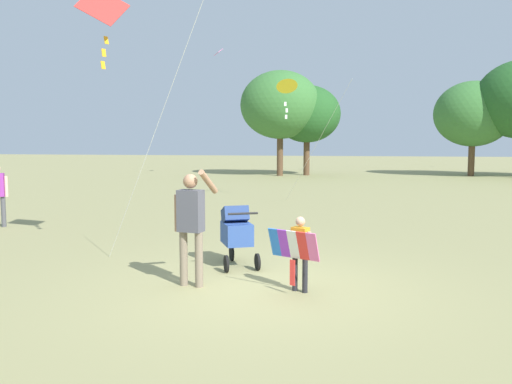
{
  "coord_description": "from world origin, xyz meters",
  "views": [
    {
      "loc": [
        1.22,
        -7.48,
        2.15
      ],
      "look_at": [
        -0.16,
        0.89,
        1.3
      ],
      "focal_mm": 37.44,
      "sensor_mm": 36.0,
      "label": 1
    }
  ],
  "objects": [
    {
      "name": "person_adult_flyer",
      "position": [
        -0.95,
        -0.1,
        0.99
      ],
      "size": [
        0.6,
        0.5,
        1.72
      ],
      "color": "#7F705B",
      "rests_on": "ground"
    },
    {
      "name": "kite_adult_black",
      "position": [
        -2.92,
        1.5,
        4.29
      ],
      "size": [
        2.73,
        1.7,
        4.85
      ],
      "color": "red",
      "rests_on": "ground"
    },
    {
      "name": "child_with_butterfly_kite",
      "position": [
        0.62,
        -0.16,
        0.64
      ],
      "size": [
        0.74,
        0.51,
        1.07
      ],
      "color": "#232328",
      "rests_on": "ground"
    },
    {
      "name": "treeline_distant",
      "position": [
        5.92,
        24.05,
        3.88
      ],
      "size": [
        20.02,
        5.48,
        6.44
      ],
      "color": "brown",
      "rests_on": "ground"
    },
    {
      "name": "ground_plane",
      "position": [
        0.0,
        0.0,
        0.0
      ],
      "size": [
        120.0,
        120.0,
        0.0
      ],
      "primitive_type": "plane",
      "color": "#938E5B"
    },
    {
      "name": "stroller",
      "position": [
        -0.55,
        1.24,
        0.61
      ],
      "size": [
        0.8,
        1.11,
        1.03
      ],
      "color": "black",
      "rests_on": "ground"
    },
    {
      "name": "kite_orange_delta",
      "position": [
        -0.74,
        11.09,
        3.92
      ],
      "size": [
        2.62,
        4.12,
        4.21
      ],
      "color": "yellow",
      "rests_on": "ground"
    }
  ]
}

